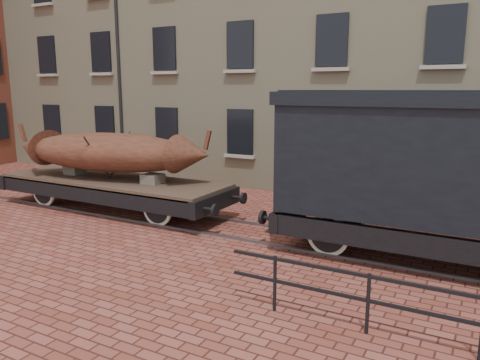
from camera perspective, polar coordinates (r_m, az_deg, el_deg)
The scene contains 6 objects.
ground at distance 12.92m, azimuth -0.87°, elevation -6.06°, with size 90.00×90.00×0.00m, color brown.
warehouse_cream at distance 21.19m, azimuth 21.22°, elevation 19.02°, with size 40.00×10.19×14.00m.
rail_track at distance 12.91m, azimuth -0.87°, elevation -5.94°, with size 30.00×1.52×0.06m.
flatcar_wagon at distance 15.32m, azimuth -15.31°, elevation -0.58°, with size 8.69×2.36×1.31m.
iron_boat at distance 15.19m, azimuth -15.67°, elevation 3.32°, with size 6.88×2.88×1.64m.
goods_van at distance 10.89m, azimuth 22.23°, elevation 2.65°, with size 7.30×2.66×3.78m.
Camera 1 is at (6.12, -10.73, 3.80)m, focal length 35.00 mm.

